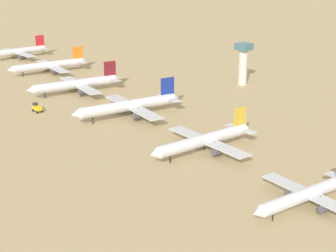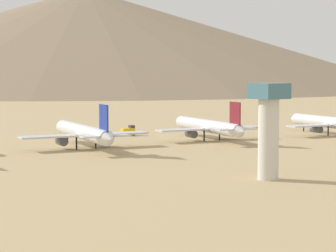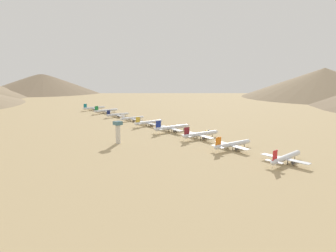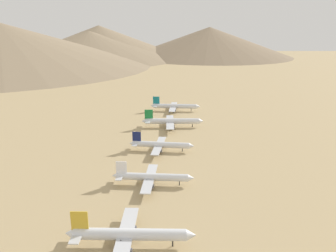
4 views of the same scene
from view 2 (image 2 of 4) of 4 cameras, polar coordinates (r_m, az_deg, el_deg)
name	(u,v)px [view 2 (image 2 of 4)]	position (r m, az deg, el deg)	size (l,w,h in m)	color
parked_jet_1	(330,123)	(271.53, 13.30, 0.27)	(48.87, 39.91, 14.11)	silver
parked_jet_2	(209,126)	(246.34, 3.38, -0.04)	(50.08, 40.96, 14.49)	silver
parked_jet_3	(84,133)	(222.99, -7.01, -0.54)	(51.94, 42.47, 15.02)	silver
service_truck	(128,130)	(262.76, -3.30, -0.34)	(2.79, 5.26, 3.90)	yellow
control_tower	(269,125)	(160.37, 8.33, 0.10)	(7.20, 7.20, 22.40)	beige
desert_hill_0	(86,38)	(967.56, -6.82, 7.28)	(874.32, 874.32, 133.60)	#847056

